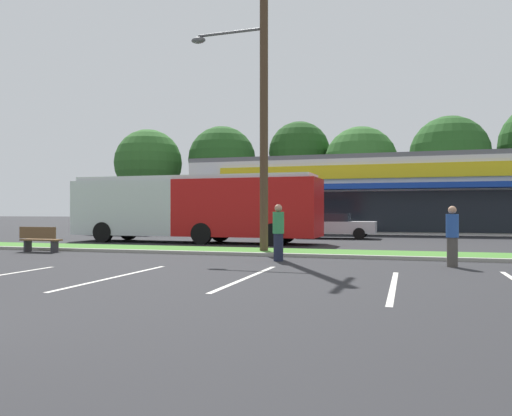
# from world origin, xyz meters

# --- Properties ---
(grass_median) EXTENTS (56.00, 2.20, 0.12)m
(grass_median) POSITION_xyz_m (0.00, 14.00, 0.06)
(grass_median) COLOR #427A2D
(grass_median) RESTS_ON ground_plane
(curb_lip) EXTENTS (56.00, 0.24, 0.12)m
(curb_lip) POSITION_xyz_m (0.00, 12.78, 0.06)
(curb_lip) COLOR #99968C
(curb_lip) RESTS_ON ground_plane
(parking_stripe_1) EXTENTS (0.12, 4.80, 0.01)m
(parking_stripe_1) POSITION_xyz_m (0.57, 6.49, 0.00)
(parking_stripe_1) COLOR silver
(parking_stripe_1) RESTS_ON ground_plane
(parking_stripe_2) EXTENTS (0.12, 4.80, 0.01)m
(parking_stripe_2) POSITION_xyz_m (3.55, 7.27, 0.00)
(parking_stripe_2) COLOR silver
(parking_stripe_2) RESTS_ON ground_plane
(parking_stripe_3) EXTENTS (0.12, 4.80, 0.01)m
(parking_stripe_3) POSITION_xyz_m (6.83, 6.87, 0.00)
(parking_stripe_3) COLOR silver
(parking_stripe_3) RESTS_ON ground_plane
(storefront_building) EXTENTS (24.87, 12.26, 5.36)m
(storefront_building) POSITION_xyz_m (4.28, 35.46, 2.68)
(storefront_building) COLOR silver
(storefront_building) RESTS_ON ground_plane
(tree_far_left) EXTENTS (6.93, 6.93, 9.99)m
(tree_far_left) POSITION_xyz_m (-18.62, 43.28, 6.51)
(tree_far_left) COLOR #473323
(tree_far_left) RESTS_ON ground_plane
(tree_left) EXTENTS (6.84, 6.84, 10.14)m
(tree_left) POSITION_xyz_m (-10.98, 44.54, 6.71)
(tree_left) COLOR #473323
(tree_left) RESTS_ON ground_plane
(tree_mid_left) EXTENTS (6.13, 6.13, 10.55)m
(tree_mid_left) POSITION_xyz_m (-3.35, 46.34, 7.46)
(tree_mid_left) COLOR #473323
(tree_mid_left) RESTS_ON ground_plane
(tree_mid) EXTENTS (6.87, 6.87, 9.55)m
(tree_mid) POSITION_xyz_m (2.84, 45.05, 6.11)
(tree_mid) COLOR #473323
(tree_mid) RESTS_ON ground_plane
(tree_mid_right) EXTENTS (6.90, 6.90, 9.91)m
(tree_mid_right) POSITION_xyz_m (10.64, 43.80, 6.45)
(tree_mid_right) COLOR #473323
(tree_mid_right) RESTS_ON ground_plane
(utility_pole) EXTENTS (3.03, 2.40, 11.32)m
(utility_pole) POSITION_xyz_m (2.01, 13.72, 6.02)
(utility_pole) COLOR #4C3826
(utility_pole) RESTS_ON ground_plane
(city_bus) EXTENTS (12.51, 2.78, 3.25)m
(city_bus) POSITION_xyz_m (-2.97, 19.11, 1.77)
(city_bus) COLOR #B71414
(city_bus) RESTS_ON ground_plane
(bus_stop_bench) EXTENTS (1.60, 0.45, 0.95)m
(bus_stop_bench) POSITION_xyz_m (-6.22, 12.13, 0.50)
(bus_stop_bench) COLOR brown
(bus_stop_bench) RESTS_ON ground_plane
(car_1) EXTENTS (4.45, 2.00, 1.40)m
(car_1) POSITION_xyz_m (3.16, 24.89, 0.74)
(car_1) COLOR #B7B7BC
(car_1) RESTS_ON ground_plane
(car_2) EXTENTS (4.27, 1.93, 1.49)m
(car_2) POSITION_xyz_m (-10.40, 25.03, 0.76)
(car_2) COLOR #B7B7BC
(car_2) RESTS_ON ground_plane
(pedestrian_near_bench) EXTENTS (0.35, 0.35, 1.76)m
(pedestrian_near_bench) POSITION_xyz_m (3.28, 11.30, 0.88)
(pedestrian_near_bench) COLOR #1E2338
(pedestrian_near_bench) RESTS_ON ground_plane
(pedestrian_by_pole) EXTENTS (0.34, 0.34, 1.69)m
(pedestrian_by_pole) POSITION_xyz_m (8.29, 11.06, 0.85)
(pedestrian_by_pole) COLOR #47423D
(pedestrian_by_pole) RESTS_ON ground_plane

